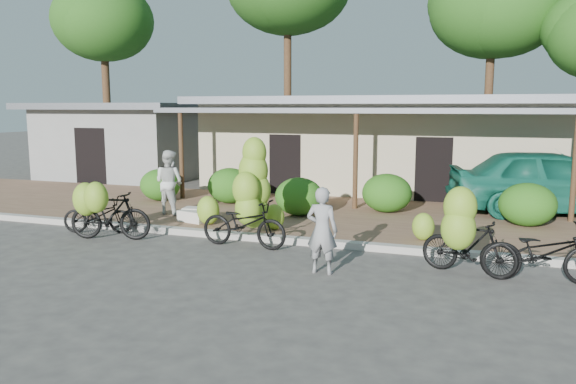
# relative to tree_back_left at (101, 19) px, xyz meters

# --- Properties ---
(ground) EXTENTS (100.00, 100.00, 0.00)m
(ground) POSITION_rel_tree_back_left_xyz_m (13.69, -13.11, -7.02)
(ground) COLOR #42403E
(ground) RESTS_ON ground
(sidewalk) EXTENTS (60.00, 6.00, 0.12)m
(sidewalk) POSITION_rel_tree_back_left_xyz_m (13.69, -8.11, -6.96)
(sidewalk) COLOR #8C664B
(sidewalk) RESTS_ON ground
(curb) EXTENTS (60.00, 0.25, 0.15)m
(curb) POSITION_rel_tree_back_left_xyz_m (13.69, -11.11, -6.95)
(curb) COLOR #A8A399
(curb) RESTS_ON ground
(shop_main) EXTENTS (13.00, 8.50, 3.35)m
(shop_main) POSITION_rel_tree_back_left_xyz_m (13.69, -2.18, -5.30)
(shop_main) COLOR #BBA98E
(shop_main) RESTS_ON ground
(shop_grey) EXTENTS (7.00, 6.00, 3.15)m
(shop_grey) POSITION_rel_tree_back_left_xyz_m (2.69, -2.12, -5.41)
(shop_grey) COLOR gray
(shop_grey) RESTS_ON ground
(tree_back_left) EXTENTS (4.78, 4.63, 8.81)m
(tree_back_left) POSITION_rel_tree_back_left_xyz_m (0.00, 0.00, 0.00)
(tree_back_left) COLOR brown
(tree_back_left) RESTS_ON ground
(tree_center_right) EXTENTS (5.39, 5.29, 9.24)m
(tree_center_right) POSITION_rel_tree_back_left_xyz_m (17.00, 3.50, 0.20)
(tree_center_right) COLOR brown
(tree_center_right) RESTS_ON ground
(hedge_0) EXTENTS (1.27, 1.14, 0.99)m
(hedge_0) POSITION_rel_tree_back_left_xyz_m (7.69, -7.66, -6.41)
(hedge_0) COLOR #1D5914
(hedge_0) RESTS_ON sidewalk
(hedge_1) EXTENTS (1.37, 1.23, 1.07)m
(hedge_1) POSITION_rel_tree_back_left_xyz_m (9.92, -7.37, -6.37)
(hedge_1) COLOR #1D5914
(hedge_1) RESTS_ON sidewalk
(hedge_2) EXTENTS (1.31, 1.18, 1.02)m
(hedge_2) POSITION_rel_tree_back_left_xyz_m (12.50, -8.53, -6.39)
(hedge_2) COLOR #1D5914
(hedge_2) RESTS_ON sidewalk
(hedge_3) EXTENTS (1.37, 1.23, 1.07)m
(hedge_3) POSITION_rel_tree_back_left_xyz_m (14.64, -7.29, -6.37)
(hedge_3) COLOR #1D5914
(hedge_3) RESTS_ON sidewalk
(hedge_4) EXTENTS (1.36, 1.22, 1.06)m
(hedge_4) POSITION_rel_tree_back_left_xyz_m (18.18, -7.97, -6.37)
(hedge_4) COLOR #1D5914
(hedge_4) RESTS_ON sidewalk
(bike_far_left) EXTENTS (1.78, 1.40, 1.31)m
(bike_far_left) POSITION_rel_tree_back_left_xyz_m (8.49, -11.78, -6.47)
(bike_far_left) COLOR black
(bike_far_left) RESTS_ON ground
(bike_left) EXTENTS (1.97, 1.33, 1.42)m
(bike_left) POSITION_rel_tree_back_left_xyz_m (9.16, -12.18, -6.39)
(bike_left) COLOR black
(bike_left) RESTS_ON ground
(bike_center) EXTENTS (2.00, 1.25, 2.35)m
(bike_center) POSITION_rel_tree_back_left_xyz_m (12.31, -11.50, -6.13)
(bike_center) COLOR black
(bike_center) RESTS_ON ground
(bike_right) EXTENTS (1.80, 1.34, 1.68)m
(bike_right) POSITION_rel_tree_back_left_xyz_m (16.88, -12.42, -6.31)
(bike_right) COLOR black
(bike_right) RESTS_ON ground
(bike_far_right) EXTENTS (2.06, 0.89, 1.05)m
(bike_far_right) POSITION_rel_tree_back_left_xyz_m (18.15, -12.32, -6.50)
(bike_far_right) COLOR black
(bike_far_right) RESTS_ON ground
(loose_banana_a) EXTENTS (0.57, 0.49, 0.72)m
(loose_banana_a) POSITION_rel_tree_back_left_xyz_m (10.75, -10.39, -6.54)
(loose_banana_a) COLOR #89BD2F
(loose_banana_a) RESTS_ON sidewalk
(loose_banana_b) EXTENTS (0.49, 0.42, 0.61)m
(loose_banana_b) POSITION_rel_tree_back_left_xyz_m (12.50, -10.42, -6.60)
(loose_banana_b) COLOR #89BD2F
(loose_banana_b) RESTS_ON sidewalk
(loose_banana_c) EXTENTS (0.48, 0.41, 0.61)m
(loose_banana_c) POSITION_rel_tree_back_left_xyz_m (15.94, -10.33, -6.60)
(loose_banana_c) COLOR #89BD2F
(loose_banana_c) RESTS_ON sidewalk
(sack_near) EXTENTS (0.89, 0.51, 0.30)m
(sack_near) POSITION_rel_tree_back_left_xyz_m (10.24, -9.87, -6.75)
(sack_near) COLOR beige
(sack_near) RESTS_ON sidewalk
(sack_far) EXTENTS (0.82, 0.55, 0.28)m
(sack_far) POSITION_rel_tree_back_left_xyz_m (10.22, -10.22, -6.76)
(sack_far) COLOR beige
(sack_far) RESTS_ON sidewalk
(vendor) EXTENTS (0.60, 0.40, 1.59)m
(vendor) POSITION_rel_tree_back_left_xyz_m (14.42, -13.04, -6.23)
(vendor) COLOR gray
(vendor) RESTS_ON ground
(bystander) EXTENTS (0.93, 0.78, 1.73)m
(bystander) POSITION_rel_tree_back_left_xyz_m (9.11, -9.47, -6.04)
(bystander) COLOR silver
(bystander) RESTS_ON sidewalk
(teal_van) EXTENTS (5.59, 3.17, 1.79)m
(teal_van) POSITION_rel_tree_back_left_xyz_m (18.83, -6.11, -6.01)
(teal_van) COLOR #166551
(teal_van) RESTS_ON sidewalk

